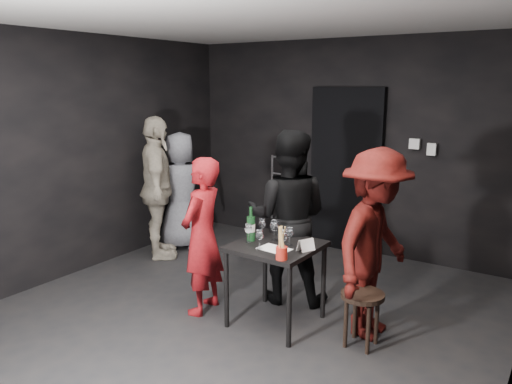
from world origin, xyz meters
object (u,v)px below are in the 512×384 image
Objects in this scene: tasting_table at (276,255)px; woman_black at (288,205)px; bystander_cream at (157,176)px; bystander_grey at (181,189)px; stool at (362,303)px; man_maroon at (375,236)px; breadstick_cup at (282,244)px; hand_truck at (281,226)px; server_red at (202,236)px; wine_bottle at (251,228)px.

woman_black is at bearing 108.81° from tasting_table.
bystander_cream is 0.51m from bystander_grey.
stool is 1.24m from woman_black.
stool is 0.57m from man_maroon.
breadstick_cup is (-0.57, -0.34, 0.51)m from stool.
man_maroon is at bearing -143.96° from bystander_cream.
man_maroon is (1.96, -1.79, 0.68)m from hand_truck.
woman_black is 1.97m from bystander_cream.
woman_black is 1.10× the size of man_maroon.
tasting_table is 0.89m from man_maroon.
woman_black is (0.99, -1.57, 0.77)m from hand_truck.
man_maroon is at bearing 97.76° from server_red.
bystander_grey is (-2.95, 0.86, -0.10)m from man_maroon.
tasting_table is 0.50× the size of server_red.
bystander_cream is 1.31× the size of bystander_grey.
woman_black is at bearing 116.73° from breadstick_cup.
stool is (0.81, 0.03, -0.27)m from tasting_table.
bystander_cream reaches higher than server_red.
server_red is 0.83× the size of man_maroon.
breadstick_cup is at bearing 111.93° from bystander_grey.
hand_truck is 2.35m from server_red.
stool is at bearing -43.32° from hand_truck.
hand_truck is 2.01m from woman_black.
bystander_grey is (-0.01, 0.45, -0.25)m from bystander_cream.
bystander_cream is at bearing -130.42° from server_red.
bystander_cream is at bearing 158.61° from wine_bottle.
bystander_grey is at bearing 151.88° from tasting_table.
hand_truck is 2.84m from breadstick_cup.
breadstick_cup is (2.37, -1.01, -0.15)m from bystander_cream.
tasting_table is 0.38× the size of woman_black.
bystander_cream reaches higher than hand_truck.
bystander_grey is (-0.98, -0.92, 0.57)m from hand_truck.
bystander_grey is 5.34× the size of breadstick_cup.
woman_black is 6.24× the size of wine_bottle.
stool is (1.97, -2.04, 0.16)m from hand_truck.
stool is at bearing 88.62° from server_red.
man_maroon is (1.51, 0.45, 0.15)m from server_red.
man_maroon is 0.82m from breadstick_cup.
wine_bottle is (-1.05, -0.32, -0.02)m from man_maroon.
wine_bottle is 0.55m from breadstick_cup.
woman_black is (-0.98, 0.47, 0.61)m from stool.
bystander_cream is at bearing -26.33° from woman_black.
tasting_table is at bearing 9.02° from wine_bottle.
server_red is 5.02× the size of breadstick_cup.
hand_truck is 1.87m from bystander_cream.
hand_truck reaches higher than wine_bottle.
woman_black is 0.55m from wine_bottle.
hand_truck is at bearing -173.46° from bystander_grey.
server_red is 0.72× the size of bystander_cream.
tasting_table is 0.42× the size of man_maroon.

